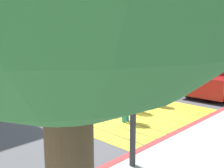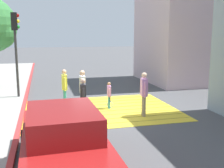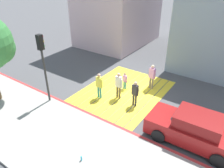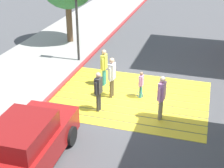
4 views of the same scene
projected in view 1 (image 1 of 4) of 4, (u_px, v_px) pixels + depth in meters
name	position (u px, v px, depth m)	size (l,w,h in m)	color
ground_plane	(111.00, 108.00, 10.05)	(120.00, 120.00, 0.00)	#4C4C4F
crosswalk_stripes	(111.00, 108.00, 10.05)	(6.40, 4.90, 0.01)	yellow
curb_painted	(191.00, 126.00, 7.82)	(0.16, 40.00, 0.13)	#BC3333
building_far_south	(67.00, 19.00, 18.38)	(8.00, 7.04, 7.47)	#8C9EA8
car_parked_near_curb	(222.00, 78.00, 12.20)	(2.06, 4.34, 1.57)	maroon
traffic_light_corner	(134.00, 15.00, 4.88)	(0.39, 0.28, 4.24)	#2D2D2D
pedestrian_adult_lead	(130.00, 83.00, 9.42)	(0.25, 0.51, 1.76)	brown
pedestrian_adult_trailing	(126.00, 91.00, 8.27)	(0.22, 0.50, 1.70)	teal
pedestrian_adult_side	(108.00, 73.00, 11.78)	(0.27, 0.51, 1.75)	gray
pedestrian_teen_behind	(155.00, 81.00, 10.21)	(0.24, 0.48, 1.64)	#333338
pedestrian_child_with_racket	(101.00, 90.00, 10.11)	(0.28, 0.38, 1.18)	teal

